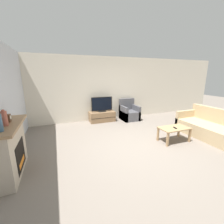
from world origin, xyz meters
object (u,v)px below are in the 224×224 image
Objects in this scene: tv_stand at (102,116)px; armchair at (129,113)px; mantel_vase_centre_left at (4,118)px; couch at (212,129)px; mantel_clock at (8,118)px; tv at (102,105)px; fireplace at (11,149)px; remote at (175,128)px; coffee_table at (174,130)px.

armchair reaches higher than tv_stand.
mantel_vase_centre_left is 0.15× the size of couch.
couch is (2.73, -2.89, 0.07)m from tv_stand.
tv is (2.68, 2.59, -0.41)m from mantel_clock.
fireplace is 9.07× the size of mantel_clock.
armchair is at bearing 119.15° from couch.
fireplace reaches higher than tv_stand.
armchair reaches higher than couch.
armchair is at bearing -7.41° from tv_stand.
armchair is at bearing 107.01° from remote.
mantel_clock reaches higher than couch.
fireplace reaches higher than couch.
tv_stand is (2.70, 2.73, -0.32)m from fireplace.
remote is (0.18, -2.56, 0.15)m from armchair.
couch reaches higher than remote.
coffee_table is (1.41, -2.66, -0.35)m from tv.
mantel_clock is (0.02, 0.14, 0.59)m from fireplace.
fireplace reaches higher than armchair.
tv_stand is at bearing 46.50° from mantel_vase_centre_left.
fireplace is at bearing -146.69° from armchair.
mantel_clock is at bearing 178.96° from coffee_table.
tv is 1.01× the size of coffee_table.
couch reaches higher than tv_stand.
couch is (5.42, -0.30, -0.84)m from mantel_clock.
tv_stand is 1.20× the size of coffee_table.
mantel_vase_centre_left is 0.33× the size of armchair.
mantel_vase_centre_left is 4.18m from coffee_table.
coffee_table is (4.11, 0.06, -0.17)m from fireplace.
couch is (1.35, -0.18, -0.15)m from remote.
remote is (1.39, -2.71, 0.23)m from tv_stand.
mantel_vase_centre_left reaches higher than mantel_clock.
fireplace is 1.49× the size of armchair.
couch is (2.73, -2.89, -0.43)m from tv.
armchair reaches higher than remote.
tv reaches higher than tv_stand.
tv is at bearing 45.24° from fireplace.
fireplace is at bearing -97.29° from mantel_clock.
fireplace and tv have the same top height.
armchair is 0.44× the size of couch.
coffee_table is (0.20, -2.51, 0.07)m from armchair.
coffee_table is at bearing -62.07° from tv_stand.
armchair is (1.21, -0.16, -0.43)m from tv.
couch is at bearing -9.73° from coffee_table.
mantel_vase_centre_left is 0.34× the size of tv.
tv is 4.00m from couch.
fireplace is 1.28× the size of tv_stand.
armchair is 3.13m from couch.
fireplace is 4.69m from armchair.
mantel_vase_centre_left is 5.49m from couch.
mantel_clock is at bearing -168.73° from remote.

